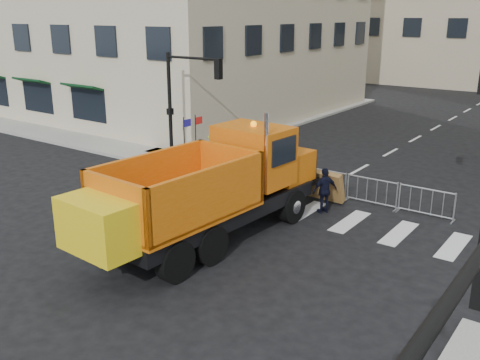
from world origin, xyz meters
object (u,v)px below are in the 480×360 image
Objects in this scene: cop_a at (260,180)px; worker at (215,150)px; plow_truck at (208,187)px; cop_c at (325,190)px; cop_b at (280,175)px.

cop_a is 0.97× the size of worker.
worker reaches higher than cop_a.
cop_c is at bearing -18.09° from plow_truck.
worker reaches higher than cop_c.
cop_b is 1.08× the size of cop_c.
plow_truck is at bearing 9.38° from cop_c.
plow_truck is at bearing -62.99° from worker.
cop_c is (2.66, 0.33, 0.00)m from cop_a.
cop_b is at bearing -26.48° from worker.
worker is at bearing 40.52° from plow_truck.
plow_truck is 6.18× the size of worker.
plow_truck reaches higher than cop_b.
cop_c is 0.98× the size of worker.
plow_truck is 5.03m from cop_c.
plow_truck reaches higher than cop_c.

